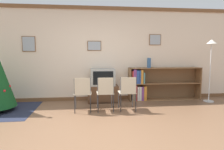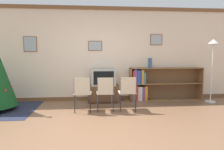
% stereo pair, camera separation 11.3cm
% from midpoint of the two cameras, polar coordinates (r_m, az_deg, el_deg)
% --- Properties ---
extents(ground_plane, '(24.00, 24.00, 0.00)m').
position_cam_midpoint_polar(ground_plane, '(3.73, -2.90, -15.47)').
color(ground_plane, brown).
extents(wall_back, '(9.07, 0.11, 2.70)m').
position_cam_midpoint_polar(wall_back, '(5.86, -4.00, 6.01)').
color(wall_back, beige).
rests_on(wall_back, ground_plane).
extents(tv_console, '(0.85, 0.49, 0.48)m').
position_cam_midpoint_polar(tv_console, '(5.68, -1.91, -5.29)').
color(tv_console, '#412A1A').
rests_on(tv_console, ground_plane).
extents(television, '(0.67, 0.48, 0.47)m').
position_cam_midpoint_polar(television, '(5.60, -1.93, -0.57)').
color(television, '#9E9E99').
rests_on(television, tv_console).
extents(folding_chair_left, '(0.40, 0.40, 0.82)m').
position_cam_midpoint_polar(folding_chair_left, '(4.71, -7.74, -4.88)').
color(folding_chair_left, beige).
rests_on(folding_chair_left, ground_plane).
extents(folding_chair_center, '(0.40, 0.40, 0.82)m').
position_cam_midpoint_polar(folding_chair_center, '(4.72, -1.24, -4.80)').
color(folding_chair_center, beige).
rests_on(folding_chair_center, ground_plane).
extents(folding_chair_right, '(0.40, 0.40, 0.82)m').
position_cam_midpoint_polar(folding_chair_right, '(4.78, 5.15, -4.67)').
color(folding_chair_right, beige).
rests_on(folding_chair_right, ground_plane).
extents(bookshelf, '(2.13, 0.36, 0.96)m').
position_cam_midpoint_polar(bookshelf, '(5.98, 12.19, -2.71)').
color(bookshelf, olive).
rests_on(bookshelf, ground_plane).
extents(vase, '(0.11, 0.11, 0.29)m').
position_cam_midpoint_polar(vase, '(5.83, 11.33, 3.43)').
color(vase, '#335684').
rests_on(vase, bookshelf).
extents(standing_lamp, '(0.28, 0.28, 1.75)m').
position_cam_midpoint_polar(standing_lamp, '(6.20, 27.34, 5.29)').
color(standing_lamp, silver).
rests_on(standing_lamp, ground_plane).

